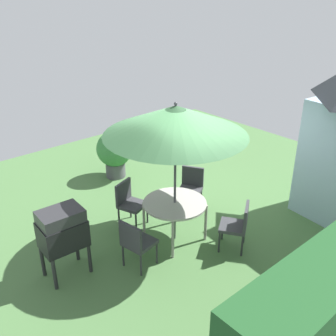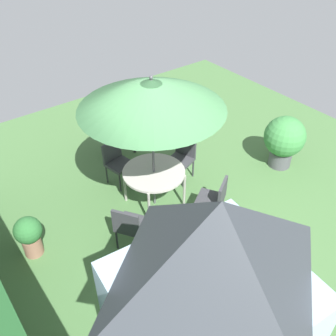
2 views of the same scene
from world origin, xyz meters
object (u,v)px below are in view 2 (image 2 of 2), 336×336
(chair_near_shed, at_px, (129,225))
(chair_far_side, at_px, (215,198))
(potted_plant_by_shed, at_px, (284,139))
(chair_toward_hedge, at_px, (182,156))
(patio_umbrella, at_px, (152,94))
(patio_table, at_px, (154,174))
(chair_toward_house, at_px, (117,160))
(bbq_grill, at_px, (117,117))
(potted_plant_by_grill, at_px, (29,234))
(garden_shed, at_px, (207,328))

(chair_near_shed, xyz_separation_m, chair_far_side, (-0.37, -1.56, 0.00))
(potted_plant_by_shed, bearing_deg, chair_near_shed, 89.77)
(chair_far_side, relative_size, chair_toward_hedge, 1.00)
(patio_umbrella, height_order, chair_near_shed, patio_umbrella)
(patio_table, bearing_deg, chair_toward_house, 10.66)
(bbq_grill, xyz_separation_m, potted_plant_by_shed, (-2.63, -2.47, -0.18))
(potted_plant_by_grill, bearing_deg, potted_plant_by_shed, -99.65)
(chair_near_shed, bearing_deg, chair_toward_house, -24.61)
(patio_table, relative_size, chair_near_shed, 1.28)
(garden_shed, xyz_separation_m, potted_plant_by_grill, (3.40, 0.69, -1.23))
(chair_toward_hedge, distance_m, chair_toward_house, 1.34)
(patio_table, distance_m, potted_plant_by_shed, 2.97)
(potted_plant_by_shed, distance_m, potted_plant_by_grill, 5.30)
(patio_table, distance_m, chair_far_side, 1.19)
(chair_far_side, distance_m, chair_toward_house, 2.18)
(patio_umbrella, bearing_deg, bbq_grill, -12.24)
(chair_near_shed, height_order, potted_plant_by_grill, chair_near_shed)
(chair_far_side, bearing_deg, chair_toward_house, 21.47)
(patio_umbrella, height_order, potted_plant_by_grill, patio_umbrella)
(garden_shed, xyz_separation_m, chair_toward_house, (4.19, -1.44, -1.15))
(patio_umbrella, bearing_deg, potted_plant_by_grill, 84.20)
(garden_shed, distance_m, potted_plant_by_grill, 3.68)
(garden_shed, distance_m, chair_far_side, 3.31)
(chair_toward_hedge, xyz_separation_m, potted_plant_by_grill, (-0.10, 3.28, -0.08))
(garden_shed, xyz_separation_m, potted_plant_by_shed, (2.51, -4.53, -1.00))
(patio_table, bearing_deg, chair_far_side, -148.89)
(chair_near_shed, relative_size, potted_plant_by_shed, 0.77)
(bbq_grill, height_order, chair_toward_house, bbq_grill)
(potted_plant_by_shed, relative_size, potted_plant_by_grill, 1.52)
(garden_shed, xyz_separation_m, chair_far_side, (2.16, -2.24, -1.15))
(chair_toward_house, bearing_deg, bbq_grill, -33.09)
(patio_table, xyz_separation_m, chair_toward_hedge, (0.34, -0.95, -0.19))
(garden_shed, bearing_deg, potted_plant_by_grill, 11.51)
(bbq_grill, relative_size, potted_plant_by_grill, 1.57)
(garden_shed, bearing_deg, chair_far_side, -46.01)
(patio_table, height_order, chair_near_shed, chair_near_shed)
(patio_umbrella, height_order, bbq_grill, patio_umbrella)
(patio_umbrella, distance_m, potted_plant_by_grill, 3.00)
(chair_near_shed, xyz_separation_m, potted_plant_by_shed, (-0.02, -3.85, 0.15))
(chair_far_side, relative_size, potted_plant_by_grill, 1.18)
(garden_shed, distance_m, potted_plant_by_shed, 5.27)
(patio_table, relative_size, potted_plant_by_shed, 0.99)
(bbq_grill, xyz_separation_m, chair_toward_house, (-0.96, 0.62, -0.33))
(patio_umbrella, distance_m, chair_toward_house, 2.08)
(potted_plant_by_grill, bearing_deg, patio_table, -95.80)
(chair_toward_hedge, height_order, potted_plant_by_shed, potted_plant_by_shed)
(chair_toward_hedge, relative_size, potted_plant_by_shed, 0.77)
(chair_toward_hedge, bearing_deg, chair_toward_house, 59.00)
(chair_near_shed, height_order, chair_far_side, same)
(chair_toward_house, xyz_separation_m, potted_plant_by_shed, (-1.68, -3.09, 0.15))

